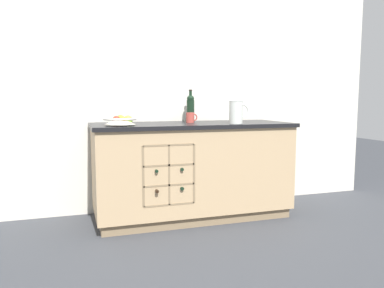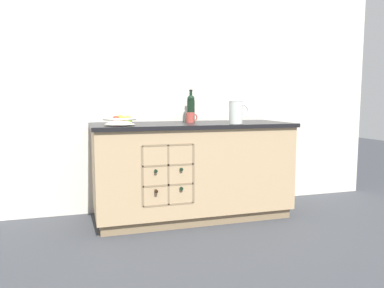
{
  "view_description": "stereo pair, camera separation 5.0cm",
  "coord_description": "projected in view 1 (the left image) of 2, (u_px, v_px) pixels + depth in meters",
  "views": [
    {
      "loc": [
        -1.06,
        -3.27,
        1.09
      ],
      "look_at": [
        0.0,
        0.0,
        0.69
      ],
      "focal_mm": 35.0,
      "sensor_mm": 36.0,
      "label": 1
    },
    {
      "loc": [
        -1.01,
        -3.29,
        1.09
      ],
      "look_at": [
        0.0,
        0.0,
        0.69
      ],
      "focal_mm": 35.0,
      "sensor_mm": 36.0,
      "label": 2
    }
  ],
  "objects": [
    {
      "name": "back_wall",
      "position": [
        180.0,
        82.0,
        3.78
      ],
      "size": [
        4.4,
        0.06,
        2.55
      ],
      "primitive_type": "cube",
      "color": "silver",
      "rests_on": "ground_plane"
    },
    {
      "name": "kitchen_island",
      "position": [
        192.0,
        170.0,
        3.49
      ],
      "size": [
        1.82,
        0.73,
        0.88
      ],
      "color": "#8B7354",
      "rests_on": "ground_plane"
    },
    {
      "name": "standing_wine_bottle",
      "position": [
        191.0,
        107.0,
        3.66
      ],
      "size": [
        0.08,
        0.08,
        0.31
      ],
      "color": "black",
      "rests_on": "kitchen_island"
    },
    {
      "name": "ground_plane",
      "position": [
        192.0,
        216.0,
        3.54
      ],
      "size": [
        14.0,
        14.0,
        0.0
      ],
      "primitive_type": "plane",
      "color": "#383A3F"
    },
    {
      "name": "ceramic_mug",
      "position": [
        190.0,
        118.0,
        3.49
      ],
      "size": [
        0.11,
        0.08,
        0.09
      ],
      "color": "#B7473D",
      "rests_on": "kitchen_island"
    },
    {
      "name": "fruit_bowl",
      "position": [
        120.0,
        120.0,
        3.09
      ],
      "size": [
        0.28,
        0.28,
        0.09
      ],
      "color": "silver",
      "rests_on": "kitchen_island"
    },
    {
      "name": "white_pitcher",
      "position": [
        236.0,
        112.0,
        3.34
      ],
      "size": [
        0.19,
        0.12,
        0.2
      ],
      "color": "silver",
      "rests_on": "kitchen_island"
    }
  ]
}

